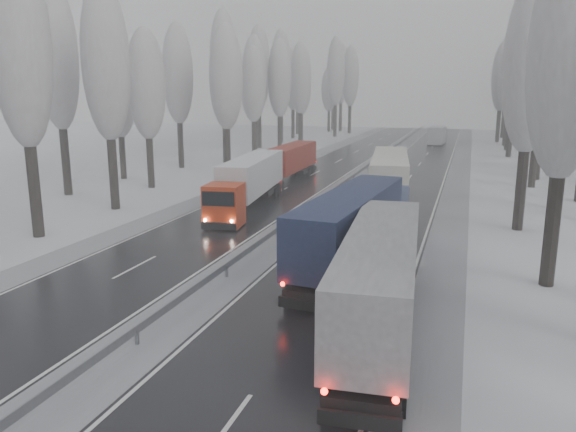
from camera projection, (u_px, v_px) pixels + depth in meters
The scene contains 54 objects.
ground at pixel (63, 401), 16.84m from camera, with size 260.00×260.00×0.00m, color silver.
carriageway_right at pixel (385, 212), 43.11m from camera, with size 7.50×200.00×0.03m, color black.
carriageway_left at pixel (258, 203), 46.26m from camera, with size 7.50×200.00×0.03m, color black.
median_slush at pixel (319, 207), 44.68m from camera, with size 3.00×200.00×0.04m, color #95979C.
shoulder_right at pixel (452, 216), 41.62m from camera, with size 2.40×200.00×0.04m, color #95979C.
shoulder_left at pixel (203, 200), 47.75m from camera, with size 2.40×200.00×0.04m, color #95979C.
median_guardrail at pixel (319, 200), 44.55m from camera, with size 0.12×200.00×0.76m.
tree_16 at pixel (570, 54), 24.53m from camera, with size 3.60×3.60×16.53m.
tree_18 at pixel (532, 65), 35.24m from camera, with size 3.60×3.60×16.58m.
tree_20 at pixel (570, 76), 41.89m from camera, with size 3.60×3.60×15.71m.
tree_22 at pixel (542, 78), 51.82m from camera, with size 3.60×3.60×15.86m.
tree_24 at pixel (548, 49), 55.94m from camera, with size 3.60×3.60×20.49m.
tree_26 at pixel (533, 64), 65.80m from camera, with size 3.60×3.60×18.78m.
tree_28 at pixel (516, 64), 75.97m from camera, with size 3.60×3.60×19.62m.
tree_29 at pixel (570, 71), 77.68m from camera, with size 3.60×3.60×18.11m.
tree_30 at pixel (512, 74), 85.20m from camera, with size 3.60×3.60×17.86m.
tree_31 at pixel (552, 72), 87.03m from camera, with size 3.60×3.60×18.58m.
tree_32 at pixel (510, 78), 92.22m from camera, with size 3.60×3.60×17.33m.
tree_33 at pixel (527, 90), 95.41m from camera, with size 3.60×3.60×14.33m.
tree_34 at pixel (502, 77), 99.05m from camera, with size 3.60×3.60×17.63m.
tree_35 at pixel (556, 75), 99.91m from camera, with size 3.60×3.60×18.25m.
tree_36 at pixel (508, 70), 107.43m from camera, with size 3.60×3.60×20.23m.
tree_37 at pixel (544, 83), 109.59m from camera, with size 3.60×3.60×16.37m.
tree_38 at pixel (513, 78), 117.05m from camera, with size 3.60×3.60×17.97m.
tree_39 at pixel (525, 84), 120.16m from camera, with size 3.60×3.60×16.19m.
tree_56 at pixel (20, 46), 33.28m from camera, with size 3.60×3.60×18.12m.
tree_58 at pixel (106, 63), 41.75m from camera, with size 3.60×3.60×17.21m.
tree_59 at pixel (57, 57), 47.61m from camera, with size 3.60×3.60×18.41m.
tree_60 at pixel (146, 85), 51.82m from camera, with size 3.60×3.60×14.84m.
tree_61 at pixel (118, 91), 57.39m from camera, with size 3.60×3.60×13.95m.
tree_62 at pixel (226, 78), 59.35m from camera, with size 3.60×3.60×16.04m.
tree_63 at pixel (178, 75), 65.32m from camera, with size 3.60×3.60×16.88m.
tree_64 at pixel (224, 83), 69.08m from camera, with size 3.60×3.60×15.42m.
tree_65 at pixel (223, 63), 72.77m from camera, with size 3.60×3.60×19.48m.
tree_66 at pixel (253, 85), 78.02m from camera, with size 3.60×3.60×15.23m.
tree_67 at pixel (254, 77), 81.89m from camera, with size 3.60×3.60×17.09m.
tree_68 at pixel (280, 79), 83.63m from camera, with size 3.60×3.60×16.65m.
tree_69 at pixel (259, 69), 88.42m from camera, with size 3.60×3.60×19.35m.
tree_70 at pixel (301, 79), 92.85m from camera, with size 3.60×3.60×17.09m.
tree_71 at pixel (281, 70), 97.64m from camera, with size 3.60×3.60×19.61m.
tree_72 at pixel (302, 87), 102.58m from camera, with size 3.60×3.60×15.11m.
tree_73 at pixel (293, 80), 106.87m from camera, with size 3.60×3.60×17.22m.
tree_74 at pixel (336, 72), 110.81m from camera, with size 3.60×3.60×19.68m.
tree_75 at pixel (298, 76), 117.41m from camera, with size 3.60×3.60×18.60m.
tree_76 at pixel (351, 77), 119.38m from camera, with size 3.60×3.60×18.55m.
tree_77 at pixel (329, 90), 125.36m from camera, with size 3.60×3.60×14.32m.
tree_78 at pixel (341, 75), 126.41m from camera, with size 3.60×3.60×19.55m.
tree_79 at pixel (333, 82), 131.30m from camera, with size 3.60×3.60×17.07m.
truck_grey_tarp at pixel (382, 269), 21.74m from camera, with size 3.67×15.82×4.03m.
truck_blue_box at pixel (357, 222), 29.42m from camera, with size 3.75×16.03×4.08m.
truck_cream_box at pixel (390, 175), 44.87m from camera, with size 4.65×16.69×4.24m.
box_truck_distant at pixel (437, 135), 96.76m from camera, with size 2.91×8.32×3.07m.
truck_red_white at pixel (249, 180), 44.00m from camera, with size 4.23×15.32×3.90m.
truck_red_red at pixel (289, 161), 56.83m from camera, with size 2.39×14.12×3.61m.
Camera 1 is at (11.11, -12.39, 9.11)m, focal length 35.00 mm.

